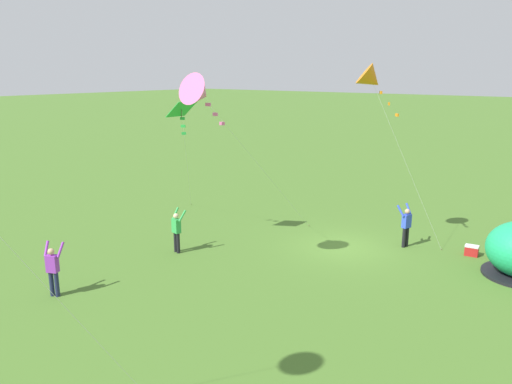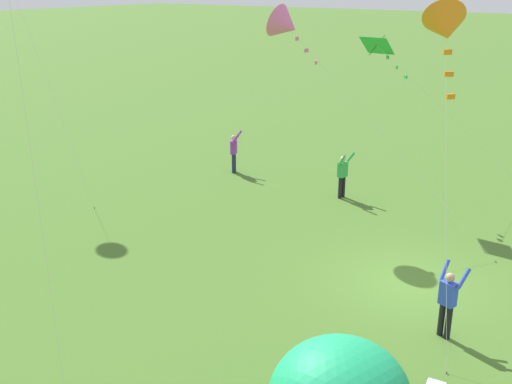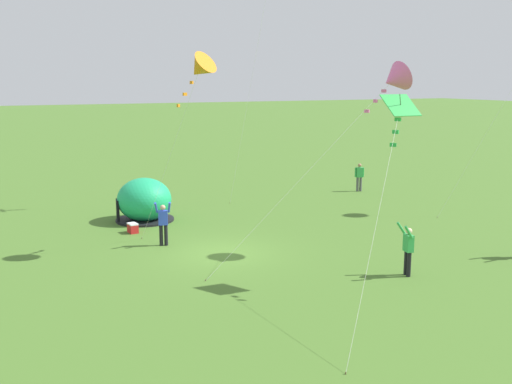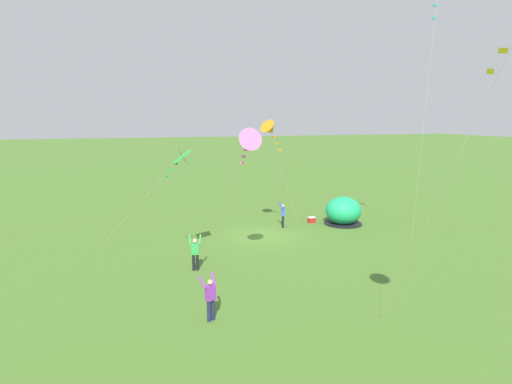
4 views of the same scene
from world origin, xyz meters
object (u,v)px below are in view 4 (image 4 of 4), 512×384
object	(u,v)px
popup_tent	(343,211)
person_far_back	(283,214)
kite_pink	(248,142)
person_watching_sky	(210,297)
kite_orange	(270,129)
person_arms_raised	(195,252)
kite_green	(180,159)
cooler_box	(312,220)

from	to	relation	value
popup_tent	person_far_back	world-z (taller)	popup_tent
kite_pink	person_watching_sky	bearing A→B (deg)	57.03
kite_orange	kite_pink	distance (m)	7.33
person_arms_raised	popup_tent	bearing A→B (deg)	-153.55
person_arms_raised	kite_green	bearing A→B (deg)	-63.90
kite_orange	kite_green	bearing A→B (deg)	33.49
kite_pink	kite_green	world-z (taller)	kite_pink
person_watching_sky	kite_green	bearing A→B (deg)	-87.74
person_arms_raised	kite_orange	world-z (taller)	kite_orange
cooler_box	kite_green	size ratio (longest dim) A/B	0.09
person_arms_raised	kite_orange	distance (m)	10.13
popup_tent	person_arms_raised	bearing A→B (deg)	26.45
kite_orange	kite_green	distance (m)	7.92
person_far_back	kite_pink	distance (m)	10.74
kite_orange	kite_pink	world-z (taller)	kite_orange
person_far_back	person_watching_sky	xyz separation A→B (m)	(7.69, 12.04, 0.00)
person_far_back	person_watching_sky	world-z (taller)	same
cooler_box	person_far_back	xyz separation A→B (m)	(2.62, 0.63, 0.78)
popup_tent	person_watching_sky	size ratio (longest dim) A/B	1.49
cooler_box	kite_pink	distance (m)	12.94
cooler_box	kite_orange	size ratio (longest dim) A/B	0.07
person_watching_sky	kite_pink	size ratio (longest dim) A/B	0.23
person_far_back	person_arms_raised	world-z (taller)	same
kite_pink	kite_green	bearing A→B (deg)	-35.07
cooler_box	kite_pink	size ratio (longest dim) A/B	0.07
cooler_box	person_watching_sky	world-z (taller)	person_watching_sky
person_arms_raised	kite_pink	xyz separation A→B (m)	(-2.59, 1.13, 5.77)
person_watching_sky	kite_green	size ratio (longest dim) A/B	0.30
kite_orange	kite_pink	size ratio (longest dim) A/B	0.94
person_watching_sky	kite_pink	distance (m)	7.78
popup_tent	kite_green	xyz separation A→B (m)	(12.66, 4.99, 4.79)
kite_orange	kite_pink	bearing A→B (deg)	62.29
popup_tent	kite_orange	size ratio (longest dim) A/B	0.36
cooler_box	person_watching_sky	xyz separation A→B (m)	(10.32, 12.66, 0.78)
popup_tent	kite_pink	xyz separation A→B (m)	(9.55, 7.17, 5.77)
popup_tent	cooler_box	bearing A→B (deg)	-28.20
kite_orange	person_arms_raised	bearing A→B (deg)	41.78
popup_tent	person_watching_sky	xyz separation A→B (m)	(12.40, 11.55, 0.00)
popup_tent	person_watching_sky	distance (m)	16.94
person_far_back	kite_green	bearing A→B (deg)	34.55
cooler_box	kite_green	xyz separation A→B (m)	(10.58, 6.11, 5.57)
cooler_box	popup_tent	bearing A→B (deg)	151.80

